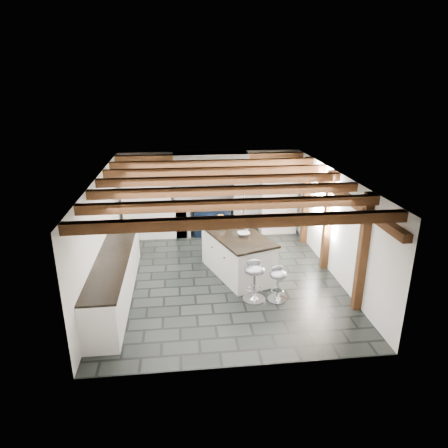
{
  "coord_description": "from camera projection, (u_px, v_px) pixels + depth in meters",
  "views": [
    {
      "loc": [
        -0.85,
        -7.94,
        4.12
      ],
      "look_at": [
        0.1,
        0.4,
        1.1
      ],
      "focal_mm": 32.0,
      "sensor_mm": 36.0,
      "label": 1
    }
  ],
  "objects": [
    {
      "name": "bar_stool_far",
      "position": [
        255.0,
        276.0,
        7.8
      ],
      "size": [
        0.46,
        0.46,
        0.85
      ],
      "rotation": [
        0.0,
        0.0,
        -0.05
      ],
      "color": "silver",
      "rests_on": "ground"
    },
    {
      "name": "ground",
      "position": [
        222.0,
        276.0,
        8.91
      ],
      "size": [
        6.0,
        6.0,
        0.0
      ],
      "primitive_type": "plane",
      "color": "black",
      "rests_on": "ground"
    },
    {
      "name": "bar_stool_near",
      "position": [
        278.0,
        280.0,
        7.81
      ],
      "size": [
        0.44,
        0.44,
        0.72
      ],
      "rotation": [
        0.0,
        0.0,
        0.28
      ],
      "color": "silver",
      "rests_on": "ground"
    },
    {
      "name": "kitchen_island",
      "position": [
        237.0,
        254.0,
        8.88
      ],
      "size": [
        1.59,
        2.15,
        1.27
      ],
      "rotation": [
        0.0,
        0.0,
        0.34
      ],
      "color": "white",
      "rests_on": "ground"
    },
    {
      "name": "range_cooker",
      "position": [
        211.0,
        218.0,
        11.25
      ],
      "size": [
        1.0,
        0.63,
        0.99
      ],
      "color": "black",
      "rests_on": "ground"
    },
    {
      "name": "room_shell",
      "position": [
        191.0,
        213.0,
        9.81
      ],
      "size": [
        6.0,
        6.03,
        6.0
      ],
      "color": "white",
      "rests_on": "ground"
    }
  ]
}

